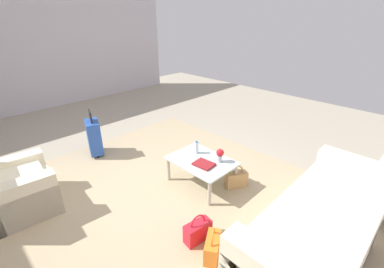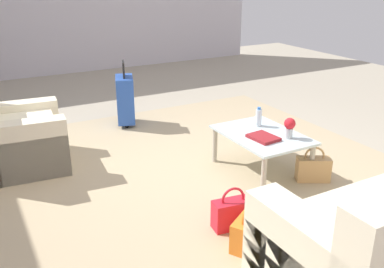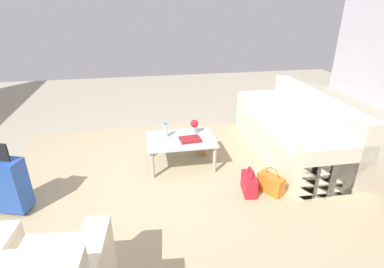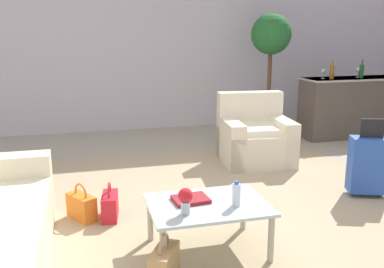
% 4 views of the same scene
% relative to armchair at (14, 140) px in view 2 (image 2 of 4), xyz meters
% --- Properties ---
extents(ground_plane, '(12.00, 12.00, 0.00)m').
position_rel_armchair_xyz_m(ground_plane, '(-0.91, -1.67, -0.31)').
color(ground_plane, '#A89E89').
extents(area_rug, '(5.20, 4.40, 0.01)m').
position_rel_armchair_xyz_m(area_rug, '(-1.51, -1.47, -0.30)').
color(area_rug, tan).
rests_on(area_rug, ground).
extents(armchair, '(0.97, 0.92, 0.92)m').
position_rel_armchair_xyz_m(armchair, '(0.00, 0.00, 0.00)').
color(armchair, beige).
rests_on(armchair, ground).
extents(coffee_table, '(0.94, 0.68, 0.41)m').
position_rel_armchair_xyz_m(coffee_table, '(-1.31, -2.17, 0.05)').
color(coffee_table, silver).
rests_on(coffee_table, ground).
extents(water_bottle, '(0.06, 0.06, 0.20)m').
position_rel_armchair_xyz_m(water_bottle, '(-1.11, -2.27, 0.20)').
color(water_bottle, silver).
rests_on(water_bottle, coffee_table).
extents(coffee_table_book, '(0.30, 0.24, 0.03)m').
position_rel_armchair_xyz_m(coffee_table_book, '(-1.43, -2.09, 0.12)').
color(coffee_table_book, maroon).
rests_on(coffee_table_book, coffee_table).
extents(flower_vase, '(0.11, 0.11, 0.21)m').
position_rel_armchair_xyz_m(flower_vase, '(-1.53, -2.32, 0.23)').
color(flower_vase, '#B2B7BC').
rests_on(flower_vase, coffee_table).
extents(suitcase_blue, '(0.45, 0.34, 0.85)m').
position_rel_armchair_xyz_m(suitcase_blue, '(0.69, -1.47, 0.05)').
color(suitcase_blue, '#2851AD').
rests_on(suitcase_blue, ground).
extents(handbag_red, '(0.18, 0.34, 0.36)m').
position_rel_armchair_xyz_m(handbag_red, '(-2.03, -1.34, -0.18)').
color(handbag_red, red).
rests_on(handbag_red, ground).
extents(handbag_tan, '(0.28, 0.35, 0.36)m').
position_rel_armchair_xyz_m(handbag_tan, '(-1.73, -2.49, -0.18)').
color(handbag_tan, tan).
rests_on(handbag_tan, ground).
extents(handbag_orange, '(0.29, 0.35, 0.36)m').
position_rel_armchair_xyz_m(handbag_orange, '(-2.29, -1.30, -0.18)').
color(handbag_orange, orange).
rests_on(handbag_orange, ground).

